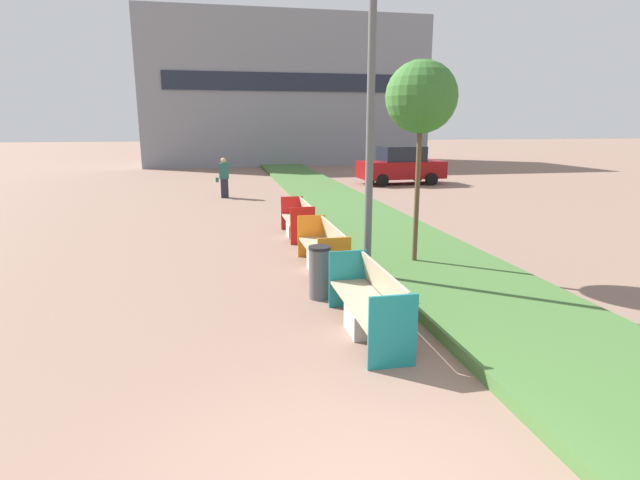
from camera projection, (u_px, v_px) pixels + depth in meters
planter_grass_strip at (359, 216)px, 15.78m from camera, size 2.80×120.00×0.18m
building_backdrop at (284, 93)px, 37.92m from camera, size 20.24×8.23×10.43m
bench_teal_frame at (369, 308)px, 7.08m from camera, size 0.65×2.22×0.94m
bench_orange_frame at (324, 252)px, 10.14m from camera, size 0.65×2.32×0.94m
bench_red_frame at (298, 223)px, 13.26m from camera, size 0.65×1.91×0.94m
litter_bin at (320, 272)px, 8.49m from camera, size 0.38×0.38×0.91m
street_lamp_post at (371, 74)px, 8.49m from camera, size 0.24×0.44×6.75m
sapling_tree_near at (421, 98)px, 9.58m from camera, size 1.39×1.39×4.13m
pedestrian_walking at (224, 178)px, 20.17m from camera, size 0.53×0.24×1.61m
parked_car_distant at (401, 166)px, 24.85m from camera, size 4.29×2.00×1.86m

